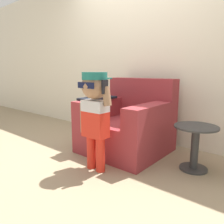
# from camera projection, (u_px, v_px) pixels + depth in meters

# --- Properties ---
(ground_plane) EXTENTS (10.00, 10.00, 0.00)m
(ground_plane) POSITION_uv_depth(u_px,v_px,m) (113.00, 147.00, 2.95)
(ground_plane) COLOR #998466
(wall_back) EXTENTS (10.00, 0.05, 2.60)m
(wall_back) POSITION_uv_depth(u_px,v_px,m) (140.00, 51.00, 3.18)
(wall_back) COLOR beige
(wall_back) RESTS_ON ground_plane
(armchair) EXTENTS (0.98, 0.93, 0.91)m
(armchair) POSITION_uv_depth(u_px,v_px,m) (128.00, 125.00, 2.78)
(armchair) COLOR maroon
(armchair) RESTS_ON ground_plane
(person_child) EXTENTS (0.41, 0.31, 1.00)m
(person_child) POSITION_uv_depth(u_px,v_px,m) (95.00, 106.00, 2.16)
(person_child) COLOR red
(person_child) RESTS_ON ground_plane
(side_table) EXTENTS (0.43, 0.43, 0.47)m
(side_table) POSITION_uv_depth(u_px,v_px,m) (195.00, 143.00, 2.22)
(side_table) COLOR #333333
(side_table) RESTS_ON ground_plane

